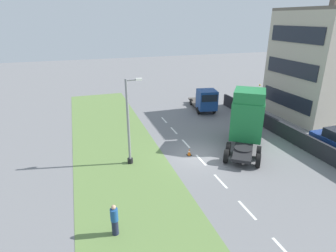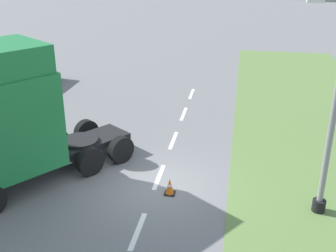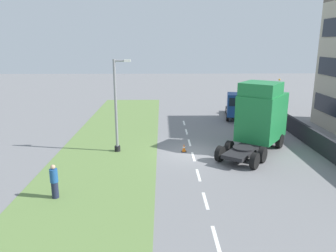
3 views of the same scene
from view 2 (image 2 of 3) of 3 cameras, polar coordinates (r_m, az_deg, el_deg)
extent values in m
plane|color=slate|center=(14.69, -1.77, -8.25)|extent=(120.00, 120.00, 0.00)
cube|color=white|center=(23.98, 3.21, 4.38)|extent=(0.16, 1.80, 0.00)
cube|color=white|center=(21.00, 2.14, 1.66)|extent=(0.16, 1.80, 0.00)
cube|color=white|center=(18.08, 0.72, -1.95)|extent=(0.16, 1.80, 0.00)
cube|color=white|center=(15.28, -1.24, -6.91)|extent=(0.16, 1.80, 0.00)
cube|color=white|center=(12.67, -4.12, -13.99)|extent=(0.16, 1.80, 0.00)
cube|color=black|center=(15.79, -16.63, -4.18)|extent=(5.26, 6.49, 0.24)
cylinder|color=black|center=(16.39, -11.87, -1.96)|extent=(1.95, 1.95, 0.12)
cylinder|color=black|center=(15.46, -10.50, -4.76)|extent=(0.87, 1.03, 1.04)
cylinder|color=black|center=(17.29, -14.87, -2.08)|extent=(0.87, 1.03, 1.04)
cylinder|color=black|center=(16.17, -6.39, -3.20)|extent=(0.87, 1.03, 1.04)
cylinder|color=black|center=(17.93, -11.01, -0.80)|extent=(0.87, 1.03, 1.04)
cylinder|color=black|center=(14.16, 19.74, -10.11)|extent=(0.41, 0.41, 0.40)
cylinder|color=gray|center=(12.84, 21.52, 1.42)|extent=(0.19, 0.19, 6.48)
cylinder|color=gray|center=(12.05, 21.56, 15.63)|extent=(0.90, 0.13, 0.13)
cube|color=black|center=(14.30, 0.23, -9.11)|extent=(0.36, 0.36, 0.03)
cone|color=orange|center=(14.15, 0.24, -8.11)|extent=(0.28, 0.28, 0.55)
cylinder|color=white|center=(14.14, 0.24, -8.01)|extent=(0.17, 0.17, 0.07)
camera|label=1|loc=(31.33, 23.28, 26.32)|focal=30.00mm
camera|label=3|loc=(34.09, 9.92, 22.55)|focal=35.00mm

